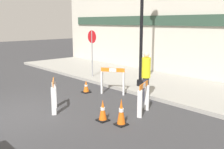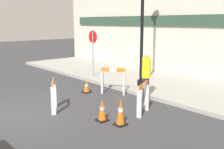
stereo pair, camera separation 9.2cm
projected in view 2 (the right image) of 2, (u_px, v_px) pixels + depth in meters
name	position (u px, v px, depth m)	size (l,w,h in m)	color
ground_plane	(6.00, 116.00, 7.72)	(60.00, 60.00, 0.00)	#38383A
sidewalk_slab	(149.00, 82.00, 11.87)	(18.00, 3.84, 0.13)	#9E9B93
storefront_facade	(178.00, 21.00, 12.63)	(18.00, 0.22, 5.50)	beige
stop_sign	(93.00, 46.00, 12.46)	(0.60, 0.06, 2.21)	gray
barricade_0	(143.00, 97.00, 7.83)	(0.43, 0.76, 0.96)	white
barricade_1	(113.00, 80.00, 9.96)	(0.84, 0.62, 1.03)	white
barricade_2	(54.00, 95.00, 8.09)	(0.71, 0.51, 1.00)	white
traffic_cone_0	(120.00, 112.00, 7.00)	(0.30, 0.30, 0.74)	black
traffic_cone_1	(86.00, 87.00, 10.29)	(0.30, 0.30, 0.49)	black
traffic_cone_2	(102.00, 111.00, 7.32)	(0.30, 0.30, 0.62)	black
person_worker	(146.00, 75.00, 9.05)	(0.40, 0.40, 1.73)	#33333D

